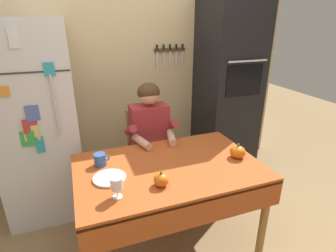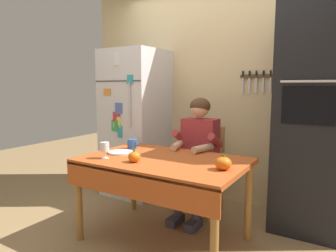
{
  "view_description": "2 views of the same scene",
  "coord_description": "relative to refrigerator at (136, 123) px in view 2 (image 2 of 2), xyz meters",
  "views": [
    {
      "loc": [
        -0.62,
        -1.57,
        1.78
      ],
      "look_at": [
        0.04,
        0.22,
        1.01
      ],
      "focal_mm": 28.5,
      "sensor_mm": 36.0,
      "label": 1
    },
    {
      "loc": [
        1.36,
        -2.06,
        1.36
      ],
      "look_at": [
        -0.03,
        0.23,
        1.01
      ],
      "focal_mm": 32.31,
      "sensor_mm": 36.0,
      "label": 2
    }
  ],
  "objects": [
    {
      "name": "ground_plane",
      "position": [
        0.95,
        -0.96,
        -0.9
      ],
      "size": [
        10.0,
        10.0,
        0.0
      ],
      "primitive_type": "plane",
      "color": "#93754C",
      "rests_on": "ground"
    },
    {
      "name": "back_wall_assembly",
      "position": [
        1.0,
        0.39,
        0.4
      ],
      "size": [
        3.7,
        0.13,
        2.6
      ],
      "color": "#D1B784",
      "rests_on": "ground"
    },
    {
      "name": "refrigerator",
      "position": [
        0.0,
        0.0,
        0.0
      ],
      "size": [
        0.68,
        0.71,
        1.8
      ],
      "color": "silver",
      "rests_on": "ground"
    },
    {
      "name": "wall_oven",
      "position": [
        2.0,
        0.04,
        0.15
      ],
      "size": [
        0.6,
        0.64,
        2.1
      ],
      "color": "black",
      "rests_on": "ground"
    },
    {
      "name": "dining_table",
      "position": [
        0.95,
        -0.88,
        -0.24
      ],
      "size": [
        1.4,
        0.9,
        0.74
      ],
      "color": "#9E6B33",
      "rests_on": "ground"
    },
    {
      "name": "chair_behind_person",
      "position": [
        0.99,
        -0.09,
        -0.39
      ],
      "size": [
        0.4,
        0.4,
        0.93
      ],
      "color": "tan",
      "rests_on": "ground"
    },
    {
      "name": "seated_person",
      "position": [
        0.99,
        -0.28,
        -0.16
      ],
      "size": [
        0.47,
        0.55,
        1.25
      ],
      "color": "#38384C",
      "rests_on": "ground"
    },
    {
      "name": "coffee_mug",
      "position": [
        0.46,
        -0.67,
        -0.11
      ],
      "size": [
        0.12,
        0.09,
        0.1
      ],
      "color": "#2D569E",
      "rests_on": "dining_table"
    },
    {
      "name": "wine_glass",
      "position": [
        0.51,
        -1.12,
        -0.06
      ],
      "size": [
        0.08,
        0.08,
        0.14
      ],
      "color": "white",
      "rests_on": "dining_table"
    },
    {
      "name": "pumpkin_large",
      "position": [
        1.52,
        -0.93,
        -0.11
      ],
      "size": [
        0.13,
        0.13,
        0.12
      ],
      "color": "orange",
      "rests_on": "dining_table"
    },
    {
      "name": "pumpkin_medium",
      "position": [
        0.81,
        -1.09,
        -0.12
      ],
      "size": [
        0.1,
        0.1,
        0.11
      ],
      "color": "orange",
      "rests_on": "dining_table"
    },
    {
      "name": "serving_tray",
      "position": [
        0.5,
        -0.89,
        -0.15
      ],
      "size": [
        0.23,
        0.23,
        0.02
      ],
      "primitive_type": "cylinder",
      "color": "silver",
      "rests_on": "dining_table"
    }
  ]
}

